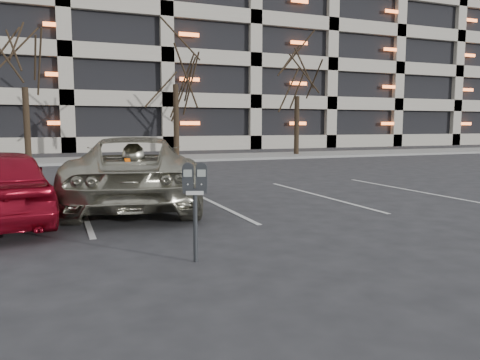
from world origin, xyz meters
The scene contains 9 objects.
ground centered at (0.00, 0.00, 0.00)m, with size 140.00×140.00×0.00m, color #28282B.
sidewalk centered at (0.00, 16.00, 0.06)m, with size 80.00×4.00×0.12m, color gray.
stall_lines centered at (-1.40, 2.30, 0.01)m, with size 16.90×5.20×0.00m.
parking_garage centered at (12.00, 33.84, 9.26)m, with size 52.00×20.00×19.00m.
tree_b centered at (-3.00, 16.00, 5.56)m, with size 3.39×3.39×7.69m.
tree_c centered at (4.00, 16.00, 6.14)m, with size 3.74×3.74×8.49m.
tree_d centered at (11.00, 16.00, 5.44)m, with size 3.31×3.31×7.53m.
parking_meter centered at (-0.27, -2.01, 0.96)m, with size 0.34×0.22×1.25m.
suv_silver centered at (-0.29, 2.59, 0.75)m, with size 3.46×5.78×1.51m.
Camera 1 is at (-1.90, -7.65, 1.74)m, focal length 35.00 mm.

